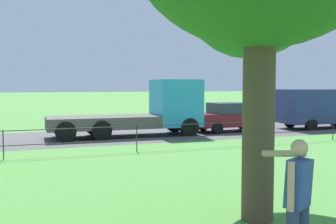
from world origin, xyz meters
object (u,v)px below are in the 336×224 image
Objects in this scene: person_thrower at (297,202)px; panel_van_far_left at (323,106)px; car_maroon_left at (230,117)px; flatbed_truck_center at (147,111)px.

person_thrower is 0.35× the size of panel_van_far_left.
panel_van_far_left is (5.77, -0.46, 0.49)m from car_maroon_left.
flatbed_truck_center is 4.72m from car_maroon_left.
flatbed_truck_center is 1.46× the size of panel_van_far_left.
flatbed_truck_center reaches higher than panel_van_far_left.
panel_van_far_left reaches higher than car_maroon_left.
person_thrower is 0.24× the size of flatbed_truck_center.
flatbed_truck_center is at bearing 80.08° from person_thrower.
person_thrower reaches higher than car_maroon_left.
panel_van_far_left is at bearing -1.34° from flatbed_truck_center.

